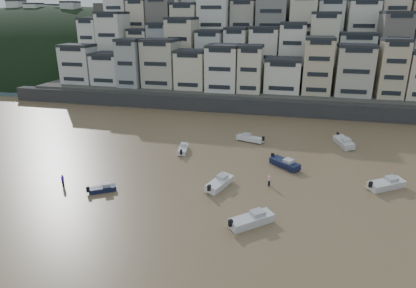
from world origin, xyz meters
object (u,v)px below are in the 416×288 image
(boat_h, at_px, (250,138))
(boat_j, at_px, (102,188))
(person_blue, at_px, (63,180))
(boat_i, at_px, (344,141))
(boat_e, at_px, (285,162))
(person_pink, at_px, (269,180))
(boat_f, at_px, (183,148))
(boat_d, at_px, (386,183))
(boat_a, at_px, (251,218))
(boat_c, at_px, (219,182))

(boat_h, distance_m, boat_j, 30.72)
(boat_j, height_order, person_blue, person_blue)
(boat_j, distance_m, boat_i, 43.60)
(boat_e, distance_m, person_pink, 7.60)
(person_pink, bearing_deg, boat_h, 105.46)
(boat_f, distance_m, person_pink, 18.79)
(boat_e, height_order, boat_d, boat_d)
(boat_h, relative_size, boat_i, 0.88)
(boat_h, bearing_deg, person_blue, 64.15)
(person_pink, bearing_deg, boat_f, 147.58)
(boat_d, relative_size, person_pink, 3.48)
(boat_e, xyz_separation_m, boat_d, (14.12, -4.38, 0.03))
(boat_e, bearing_deg, boat_a, -58.28)
(boat_i, bearing_deg, boat_f, -87.09)
(boat_c, bearing_deg, person_pink, -54.99)
(boat_c, xyz_separation_m, boat_e, (8.62, 9.45, -0.01))
(boat_h, bearing_deg, person_pink, 122.28)
(boat_a, distance_m, person_blue, 27.49)
(boat_a, height_order, boat_d, boat_a)
(boat_i, xyz_separation_m, boat_e, (-10.13, -12.63, -0.08))
(boat_e, relative_size, boat_a, 0.96)
(boat_h, xyz_separation_m, person_pink, (5.08, -18.38, 0.10))
(boat_d, height_order, person_blue, person_blue)
(boat_e, bearing_deg, boat_j, -107.52)
(boat_j, distance_m, boat_d, 39.42)
(boat_h, relative_size, boat_c, 0.96)
(boat_j, xyz_separation_m, boat_i, (34.09, 27.19, 0.33))
(boat_h, height_order, boat_i, boat_i)
(boat_a, bearing_deg, boat_d, -3.65)
(boat_c, xyz_separation_m, person_pink, (6.76, 2.09, 0.07))
(person_blue, distance_m, person_pink, 29.21)
(boat_e, distance_m, boat_d, 14.79)
(boat_c, height_order, boat_e, boat_c)
(boat_f, distance_m, boat_d, 32.62)
(person_blue, bearing_deg, boat_f, 53.56)
(boat_j, distance_m, boat_e, 28.04)
(boat_f, bearing_deg, boat_i, -79.70)
(boat_i, bearing_deg, boat_d, -3.48)
(boat_c, distance_m, person_blue, 22.15)
(boat_c, height_order, person_pink, person_pink)
(boat_e, distance_m, person_blue, 33.43)
(boat_j, bearing_deg, boat_i, 4.92)
(boat_j, distance_m, boat_a, 21.24)
(boat_a, bearing_deg, boat_f, 82.93)
(boat_j, relative_size, boat_e, 0.69)
(boat_a, bearing_deg, person_pink, 41.51)
(boat_j, height_order, boat_e, boat_e)
(boat_j, xyz_separation_m, person_pink, (22.10, 7.20, 0.33))
(boat_a, relative_size, person_pink, 3.48)
(boat_j, relative_size, person_pink, 2.29)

